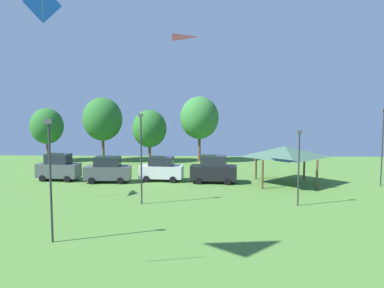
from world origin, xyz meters
The scene contains 15 objects.
kite_flying_1 centered at (-3.00, 32.26, 12.15)m, with size 2.42×2.39×0.30m.
kite_flying_2 centered at (-13.76, 34.98, 15.70)m, with size 2.58×1.79×3.12m.
parked_car_leftmost centered at (-15.01, 40.77, 1.29)m, with size 4.30×2.28×2.66m.
parked_car_second_from_left centered at (-9.88, 39.91, 1.23)m, with size 4.42×2.09×2.51m.
parked_car_third_from_left centered at (-4.76, 40.80, 1.18)m, with size 4.38×2.35×2.40m.
parked_car_rightmost_in_row centered at (0.37, 39.92, 1.29)m, with size 4.55×2.26×2.66m.
park_pavilion centered at (7.09, 39.71, 3.08)m, with size 6.26×5.98×3.60m.
light_post_0 centered at (6.46, 31.37, 3.22)m, with size 0.36×0.20×5.66m.
light_post_1 centered at (-8.91, 22.86, 3.79)m, with size 0.36×0.20×6.77m.
light_post_2 centered at (15.84, 38.99, 4.00)m, with size 0.36×0.20×7.18m.
light_post_3 centered at (-5.29, 31.48, 3.84)m, with size 0.36×0.20×6.86m.
treeline_tree_0 centered at (-21.16, 53.88, 4.67)m, with size 4.27×4.27×7.04m.
treeline_tree_1 centered at (-13.85, 54.10, 5.58)m, with size 5.14×5.14×8.42m.
treeline_tree_2 centered at (-7.65, 53.75, 4.37)m, with size 4.43×4.43×6.82m.
treeline_tree_3 centered at (-1.18, 54.45, 5.76)m, with size 5.04×5.04×8.55m.
Camera 1 is at (-0.59, 1.36, 7.61)m, focal length 38.00 mm.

